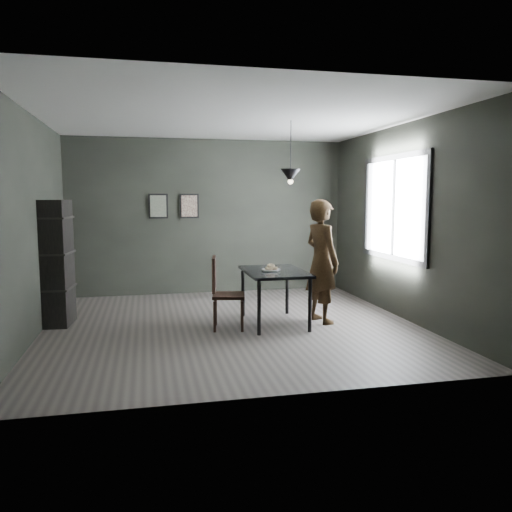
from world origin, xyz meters
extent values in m
plane|color=#383430|center=(0.00, 0.00, 0.00)|extent=(5.00, 5.00, 0.00)
cube|color=black|center=(0.00, 2.50, 1.40)|extent=(5.00, 0.10, 2.80)
cube|color=silver|center=(0.00, 0.00, 2.80)|extent=(5.00, 5.00, 0.02)
cube|color=white|center=(2.48, 0.20, 1.60)|extent=(0.02, 1.80, 1.40)
cube|color=black|center=(2.47, 0.20, 1.60)|extent=(0.04, 1.96, 1.56)
cube|color=black|center=(0.60, 0.00, 0.73)|extent=(0.80, 1.20, 0.04)
cylinder|color=black|center=(0.26, -0.54, 0.35)|extent=(0.05, 0.05, 0.71)
cylinder|color=black|center=(0.94, -0.54, 0.35)|extent=(0.05, 0.05, 0.71)
cylinder|color=black|center=(0.26, 0.54, 0.35)|extent=(0.05, 0.05, 0.71)
cylinder|color=black|center=(0.94, 0.54, 0.35)|extent=(0.05, 0.05, 0.71)
cylinder|color=white|center=(0.54, -0.03, 0.76)|extent=(0.23, 0.23, 0.01)
torus|color=beige|center=(0.58, -0.05, 0.78)|extent=(0.11, 0.11, 0.04)
torus|color=beige|center=(0.54, 0.01, 0.78)|extent=(0.11, 0.11, 0.04)
torus|color=beige|center=(0.51, -0.06, 0.78)|extent=(0.11, 0.11, 0.04)
torus|color=beige|center=(0.54, -0.03, 0.82)|extent=(0.12, 0.12, 0.06)
imported|color=black|center=(1.27, -0.05, 0.86)|extent=(0.58, 0.72, 1.73)
cube|color=black|center=(-0.07, -0.13, 0.45)|extent=(0.49, 0.49, 0.04)
cube|color=black|center=(-0.25, -0.10, 0.74)|extent=(0.11, 0.42, 0.46)
cylinder|color=black|center=(-0.27, -0.28, 0.20)|extent=(0.04, 0.04, 0.41)
cylinder|color=black|center=(0.08, -0.34, 0.20)|extent=(0.04, 0.04, 0.41)
cylinder|color=black|center=(-0.21, 0.07, 0.20)|extent=(0.04, 0.04, 0.41)
cylinder|color=black|center=(0.14, 0.01, 0.20)|extent=(0.04, 0.04, 0.41)
cube|color=black|center=(-2.32, 0.59, 0.86)|extent=(0.38, 0.60, 1.72)
cylinder|color=black|center=(0.85, 0.10, 2.42)|extent=(0.01, 0.01, 0.75)
cone|color=black|center=(0.85, 0.10, 2.05)|extent=(0.28, 0.28, 0.18)
sphere|color=#FFE0B2|center=(0.85, 0.10, 1.97)|extent=(0.07, 0.07, 0.07)
cube|color=black|center=(-0.90, 2.47, 1.60)|extent=(0.34, 0.03, 0.44)
cube|color=#394F40|center=(-0.90, 2.45, 1.60)|extent=(0.28, 0.01, 0.38)
cube|color=black|center=(-0.35, 2.47, 1.60)|extent=(0.34, 0.03, 0.44)
cube|color=#50332E|center=(-0.35, 2.45, 1.60)|extent=(0.28, 0.01, 0.38)
camera|label=1|loc=(-1.11, -6.60, 1.74)|focal=35.00mm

